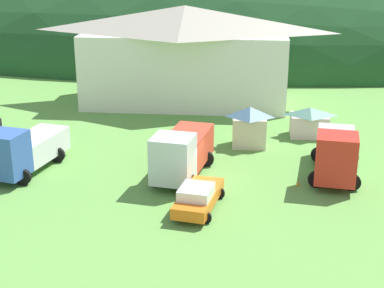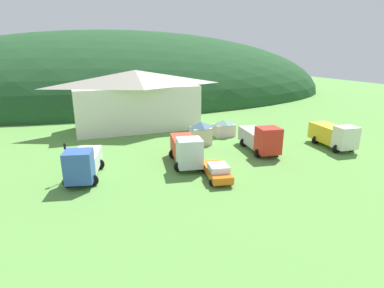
{
  "view_description": "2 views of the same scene",
  "coord_description": "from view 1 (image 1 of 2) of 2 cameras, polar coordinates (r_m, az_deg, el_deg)",
  "views": [
    {
      "loc": [
        3.04,
        -35.9,
        15.25
      ],
      "look_at": [
        -0.41,
        0.26,
        2.43
      ],
      "focal_mm": 54.32,
      "sensor_mm": 36.0,
      "label": 1
    },
    {
      "loc": [
        -12.06,
        -30.62,
        12.31
      ],
      "look_at": [
        0.41,
        2.53,
        1.63
      ],
      "focal_mm": 28.98,
      "sensor_mm": 36.0,
      "label": 2
    }
  ],
  "objects": [
    {
      "name": "service_pickup_orange",
      "position": [
        34.59,
        0.61,
        -5.21
      ],
      "size": [
        3.0,
        5.42,
        1.66
      ],
      "rotation": [
        0.0,
        0.0,
        -1.74
      ],
      "color": "orange",
      "rests_on": "ground"
    },
    {
      "name": "forested_hill_backdrop",
      "position": [
        93.57,
        3.57,
        10.02
      ],
      "size": [
        123.22,
        60.0,
        35.03
      ],
      "primitive_type": "ellipsoid",
      "color": "#1E4723",
      "rests_on": "ground"
    },
    {
      "name": "depot_building",
      "position": [
        56.48,
        -0.67,
        8.84
      ],
      "size": [
        20.72,
        9.19,
        9.44
      ],
      "color": "white",
      "rests_on": "ground"
    },
    {
      "name": "play_shed_pink",
      "position": [
        48.22,
        11.44,
        2.18
      ],
      "size": [
        3.24,
        2.31,
        2.45
      ],
      "color": "beige",
      "rests_on": "ground"
    },
    {
      "name": "play_shed_cream",
      "position": [
        45.08,
        5.67,
        1.77
      ],
      "size": [
        2.77,
        2.2,
        3.19
      ],
      "color": "beige",
      "rests_on": "ground"
    },
    {
      "name": "box_truck_blue",
      "position": [
        41.29,
        -16.25,
        -0.54
      ],
      "size": [
        4.16,
        7.61,
        3.51
      ],
      "rotation": [
        0.0,
        0.0,
        -1.79
      ],
      "color": "#3356AD",
      "rests_on": "ground"
    },
    {
      "name": "crane_truck_red",
      "position": [
        40.12,
        13.94,
        -0.79
      ],
      "size": [
        3.98,
        8.05,
        3.66
      ],
      "rotation": [
        0.0,
        0.0,
        -1.71
      ],
      "color": "red",
      "rests_on": "ground"
    },
    {
      "name": "traffic_light_west",
      "position": [
        41.78,
        -18.2,
        0.47
      ],
      "size": [
        0.2,
        0.32,
        3.83
      ],
      "color": "#4C4C51",
      "rests_on": "ground"
    },
    {
      "name": "ground_plane",
      "position": [
        39.13,
        0.56,
        -3.5
      ],
      "size": [
        200.0,
        200.0,
        0.0
      ],
      "primitive_type": "plane",
      "color": "#5B9342"
    },
    {
      "name": "tow_truck_silver",
      "position": [
        38.88,
        -1.01,
        -0.79
      ],
      "size": [
        4.05,
        7.63,
        3.56
      ],
      "rotation": [
        0.0,
        0.0,
        -1.74
      ],
      "color": "silver",
      "rests_on": "ground"
    },
    {
      "name": "traffic_cone_near_pickup",
      "position": [
        38.81,
        10.34,
        -4.04
      ],
      "size": [
        0.36,
        0.36,
        0.61
      ],
      "primitive_type": "cone",
      "color": "orange",
      "rests_on": "ground"
    }
  ]
}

